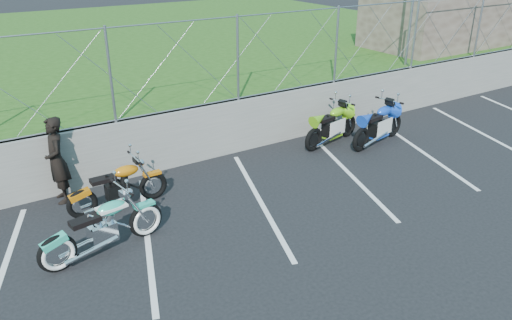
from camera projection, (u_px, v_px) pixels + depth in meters
ground at (289, 222)px, 9.32m from camera, size 90.00×90.00×0.00m
retaining_wall at (202, 133)px, 11.76m from camera, size 30.00×0.22×1.30m
grass_field at (86, 57)px, 19.48m from camera, size 30.00×20.00×1.30m
stone_building at (438, 20)px, 17.83m from camera, size 5.00×3.00×1.80m
chain_link_fence at (199, 64)px, 11.09m from camera, size 28.00×0.03×2.00m
sign_pole at (411, 15)px, 14.74m from camera, size 0.08×0.08×3.00m
parking_lines at (307, 186)px, 10.68m from camera, size 18.29×4.31×0.01m
cruiser_turquoise at (105, 229)px, 8.26m from camera, size 2.20×0.69×1.10m
naked_orange at (120, 188)px, 9.64m from camera, size 2.00×0.68×1.00m
sportbike_green at (332, 127)px, 12.75m from camera, size 2.01×0.72×1.05m
sportbike_blue at (379, 126)px, 12.73m from camera, size 2.09×0.74×1.09m
person_standing at (57, 160)px, 9.74m from camera, size 0.45×0.66×1.76m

